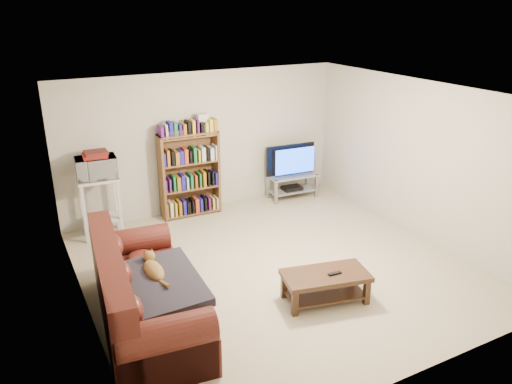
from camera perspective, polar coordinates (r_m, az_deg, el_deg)
floor at (r=7.03m, az=2.27°, el=-8.54°), size 5.00×5.00×0.00m
ceiling at (r=6.21m, az=2.58°, el=11.12°), size 5.00×5.00×0.00m
wall_back at (r=8.67m, az=-5.92°, el=5.74°), size 5.00×0.00×5.00m
wall_front at (r=4.73m, az=17.92°, el=-8.66°), size 5.00×0.00×5.00m
wall_left at (r=5.78m, az=-19.63°, el=-3.37°), size 0.00×5.00×5.00m
wall_right at (r=8.02m, az=18.10°, el=3.53°), size 0.00×5.00×5.00m
sofa at (r=5.86m, az=-13.17°, el=-11.79°), size 1.24×2.41×0.99m
blanket at (r=5.63m, az=-11.15°, el=-10.34°), size 0.93×1.19×0.19m
cat at (r=5.78m, az=-11.60°, el=-8.80°), size 0.32×0.66×0.19m
coffee_table at (r=6.23m, az=7.93°, el=-10.12°), size 1.13×0.74×0.38m
remote at (r=6.17m, az=8.98°, el=-9.18°), size 0.17×0.06×0.02m
tv_stand at (r=9.33m, az=4.15°, el=1.14°), size 0.93×0.46×0.45m
television at (r=9.19m, az=4.22°, el=3.62°), size 0.98×0.19×0.56m
dvd_player at (r=9.37m, az=4.13°, el=0.46°), size 0.38×0.28×0.06m
bookshelf at (r=8.49m, az=-7.60°, el=2.12°), size 1.01×0.34×1.45m
shelf_clutter at (r=8.31m, az=-7.25°, el=7.52°), size 0.74×0.23×0.28m
microwave_stand at (r=8.04m, az=-17.40°, el=-0.78°), size 0.63×0.48×0.96m
microwave at (r=7.88m, az=-17.80°, el=2.67°), size 0.62×0.44×0.33m
game_boxes at (r=7.82m, az=-17.95°, el=3.98°), size 0.37×0.33×0.05m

